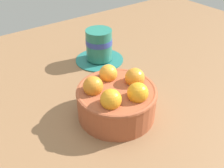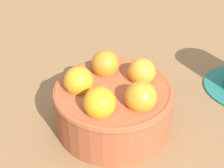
# 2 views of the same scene
# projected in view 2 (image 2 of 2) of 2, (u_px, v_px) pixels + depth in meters

# --- Properties ---
(ground_plane) EXTENTS (1.50, 1.09, 0.05)m
(ground_plane) POSITION_uv_depth(u_px,v_px,m) (113.00, 136.00, 0.48)
(ground_plane) COLOR brown
(terracotta_bowl) EXTENTS (0.16, 0.16, 0.09)m
(terracotta_bowl) POSITION_uv_depth(u_px,v_px,m) (113.00, 102.00, 0.44)
(terracotta_bowl) COLOR #9E4C2D
(terracotta_bowl) RESTS_ON ground_plane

